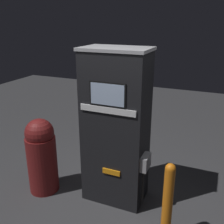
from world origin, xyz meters
TOP-DOWN VIEW (x-y plane):
  - ground_plane at (0.00, 0.00)m, footprint 14.00×14.00m
  - gas_pump at (0.00, 0.27)m, footprint 0.96×0.57m
  - safety_bollard at (0.87, -0.28)m, footprint 0.12×0.12m
  - trash_bin at (-1.08, -0.03)m, footprint 0.45×0.45m

SIDE VIEW (x-z plane):
  - ground_plane at x=0.00m, z-range 0.00..0.00m
  - safety_bollard at x=0.87m, z-range 0.02..1.07m
  - trash_bin at x=-1.08m, z-range 0.01..1.18m
  - gas_pump at x=0.00m, z-range 0.00..2.20m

